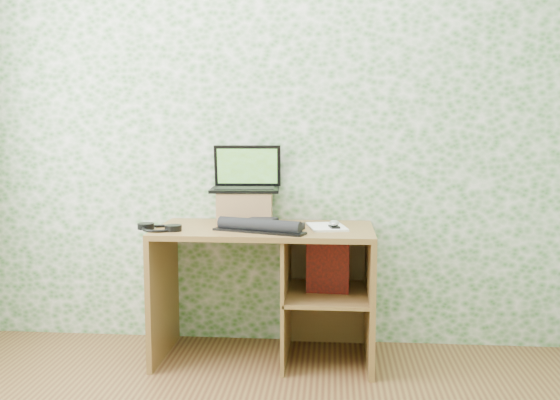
# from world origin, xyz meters

# --- Properties ---
(wall_back) EXTENTS (3.50, 0.00, 3.50)m
(wall_back) POSITION_xyz_m (0.00, 1.75, 1.30)
(wall_back) COLOR silver
(wall_back) RESTS_ON ground
(desk) EXTENTS (1.20, 0.60, 0.75)m
(desk) POSITION_xyz_m (0.08, 1.47, 0.48)
(desk) COLOR brown
(desk) RESTS_ON floor
(riser) EXTENTS (0.33, 0.28, 0.19)m
(riser) POSITION_xyz_m (-0.13, 1.58, 0.84)
(riser) COLOR #9C6E46
(riser) RESTS_ON desk
(laptop) EXTENTS (0.41, 0.30, 0.26)m
(laptop) POSITION_xyz_m (-0.13, 1.63, 1.00)
(laptop) COLOR black
(laptop) RESTS_ON riser
(keyboard) EXTENTS (0.52, 0.40, 0.07)m
(keyboard) POSITION_xyz_m (-0.01, 1.36, 0.77)
(keyboard) COLOR black
(keyboard) RESTS_ON desk
(headphones) EXTENTS (0.26, 0.23, 0.03)m
(headphones) POSITION_xyz_m (-0.56, 1.31, 0.76)
(headphones) COLOR black
(headphones) RESTS_ON desk
(notepad) EXTENTS (0.24, 0.30, 0.01)m
(notepad) POSITION_xyz_m (0.34, 1.45, 0.76)
(notepad) COLOR white
(notepad) RESTS_ON desk
(mouse) EXTENTS (0.08, 0.10, 0.03)m
(mouse) POSITION_xyz_m (0.38, 1.40, 0.78)
(mouse) COLOR silver
(mouse) RESTS_ON notepad
(pen) EXTENTS (0.02, 0.14, 0.01)m
(pen) POSITION_xyz_m (0.40, 1.49, 0.77)
(pen) COLOR black
(pen) RESTS_ON notepad
(red_box) EXTENTS (0.24, 0.09, 0.28)m
(red_box) POSITION_xyz_m (0.35, 1.44, 0.53)
(red_box) COLOR maroon
(red_box) RESTS_ON desk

